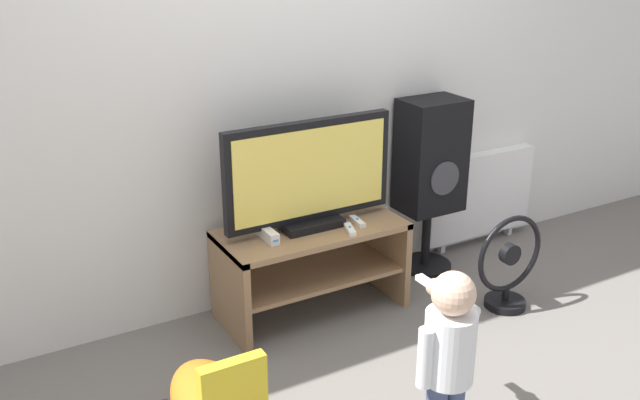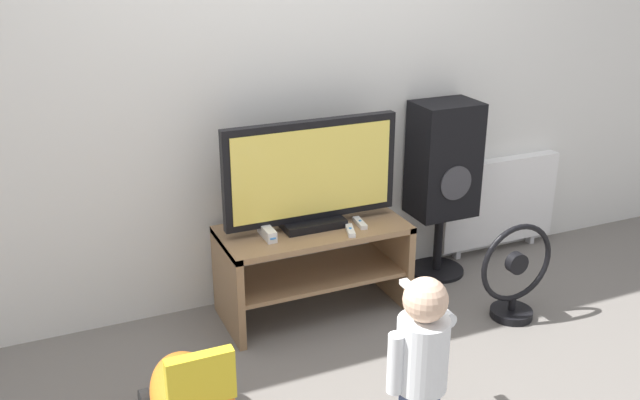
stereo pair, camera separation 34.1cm
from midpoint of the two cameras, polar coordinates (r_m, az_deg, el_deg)
name	(u,v)px [view 2 (the right image)]	position (r m, az deg, el deg)	size (l,w,h in m)	color
ground_plane	(331,330)	(3.59, 3.61, -10.44)	(16.00, 16.00, 0.00)	slate
wall_back	(289,51)	(3.57, 0.25, 11.82)	(10.00, 0.06, 2.60)	silver
tv_stand	(313,257)	(3.62, 2.15, -4.61)	(0.94, 0.44, 0.47)	#93704C
television	(311,175)	(3.47, 2.10, 1.92)	(0.89, 0.20, 0.54)	black
game_console	(267,232)	(3.42, -1.41, -2.66)	(0.05, 0.17, 0.05)	white
remote_primary	(360,223)	(3.58, 5.94, -1.89)	(0.05, 0.13, 0.03)	white
remote_secondary	(350,231)	(3.49, 5.24, -2.51)	(0.07, 0.13, 0.03)	white
child	(421,354)	(2.67, 11.83, -12.05)	(0.28, 0.43, 0.75)	#3F4C72
speaker_tower	(443,164)	(3.98, 12.27, 2.75)	(0.35, 0.31, 1.00)	black
floor_fan	(515,276)	(3.77, 17.89, -5.88)	(0.42, 0.22, 0.51)	black
radiator	(498,201)	(4.46, 16.23, -0.14)	(0.79, 0.08, 0.59)	white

